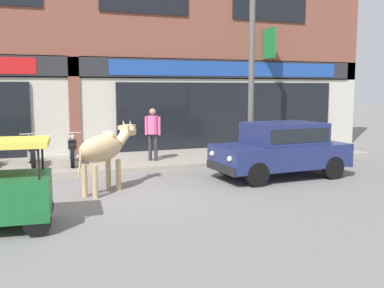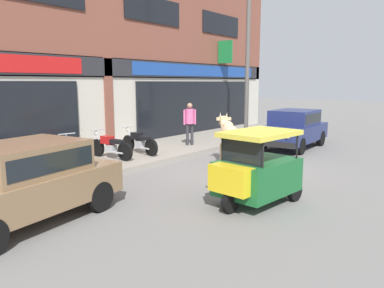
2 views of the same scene
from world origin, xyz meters
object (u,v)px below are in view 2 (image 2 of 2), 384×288
(pedestrian, at_px, (190,119))
(utility_pole, at_px, (247,61))
(cow, at_px, (229,136))
(car_1, at_px, (294,127))
(car_0, at_px, (24,179))
(motorcycle_0, at_px, (39,159))
(motorcycle_1, at_px, (77,152))
(motorcycle_3, at_px, (139,142))
(auto_rickshaw, at_px, (256,173))
(motorcycle_2, at_px, (111,146))

(pedestrian, relative_size, utility_pole, 0.25)
(cow, bearing_deg, car_1, 0.60)
(cow, xyz_separation_m, car_0, (-5.75, 0.63, -0.19))
(motorcycle_0, bearing_deg, car_1, -21.35)
(cow, height_order, utility_pole, utility_pole)
(motorcycle_1, relative_size, utility_pole, 0.28)
(car_1, bearing_deg, motorcycle_3, 146.84)
(utility_pole, bearing_deg, cow, -154.99)
(motorcycle_0, height_order, motorcycle_1, same)
(motorcycle_0, distance_m, motorcycle_3, 3.55)
(motorcycle_1, bearing_deg, car_0, -137.30)
(car_1, bearing_deg, pedestrian, 131.60)
(car_0, bearing_deg, pedestrian, 17.30)
(cow, height_order, motorcycle_3, cow)
(auto_rickshaw, xyz_separation_m, utility_pole, (7.20, 4.40, 2.72))
(motorcycle_0, xyz_separation_m, motorcycle_3, (3.55, -0.07, 0.00))
(car_0, height_order, motorcycle_3, car_0)
(car_1, bearing_deg, motorcycle_1, 155.82)
(auto_rickshaw, height_order, motorcycle_1, auto_rickshaw)
(auto_rickshaw, height_order, utility_pole, utility_pole)
(car_0, height_order, car_1, same)
(cow, relative_size, motorcycle_2, 0.94)
(motorcycle_2, bearing_deg, car_1, -28.78)
(motorcycle_1, height_order, utility_pole, utility_pole)
(cow, xyz_separation_m, motorcycle_1, (-2.76, 3.39, -0.47))
(auto_rickshaw, height_order, motorcycle_0, auto_rickshaw)
(motorcycle_0, distance_m, motorcycle_1, 1.14)
(car_1, xyz_separation_m, utility_pole, (0.30, 2.27, 2.57))
(auto_rickshaw, xyz_separation_m, pedestrian, (4.24, 5.12, 0.47))
(car_0, distance_m, utility_pole, 11.16)
(motorcycle_1, height_order, motorcycle_2, same)
(motorcycle_2, height_order, motorcycle_3, same)
(motorcycle_0, distance_m, motorcycle_2, 2.41)
(cow, height_order, car_0, cow)
(motorcycle_0, xyz_separation_m, motorcycle_1, (1.14, -0.01, 0.00))
(car_1, distance_m, motorcycle_0, 9.21)
(car_0, relative_size, motorcycle_1, 2.09)
(car_0, distance_m, motorcycle_2, 5.11)
(motorcycle_1, xyz_separation_m, pedestrian, (4.78, -0.34, 0.60))
(motorcycle_1, bearing_deg, cow, -50.83)
(motorcycle_0, distance_m, pedestrian, 5.96)
(cow, xyz_separation_m, motorcycle_2, (-1.49, 3.44, -0.47))
(motorcycle_2, bearing_deg, motorcycle_1, -177.86)
(car_1, xyz_separation_m, motorcycle_2, (-6.17, 3.39, -0.28))
(auto_rickshaw, bearing_deg, motorcycle_1, 95.62)
(motorcycle_2, height_order, utility_pole, utility_pole)
(car_0, distance_m, motorcycle_0, 3.34)
(cow, relative_size, motorcycle_0, 0.94)
(car_0, bearing_deg, car_1, -3.19)
(car_0, xyz_separation_m, car_1, (10.43, -0.58, 0.00))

